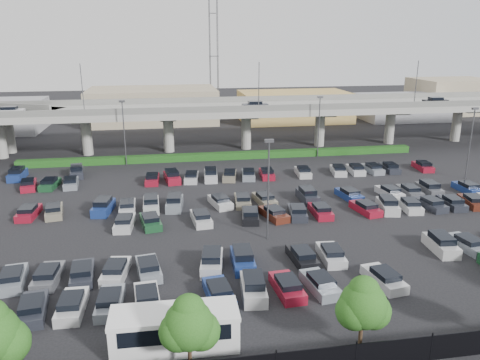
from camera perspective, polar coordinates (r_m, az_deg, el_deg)
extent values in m
plane|color=black|center=(55.21, 1.52, -3.81)|extent=(280.00, 280.00, 0.00)
cube|color=gray|center=(84.16, -2.63, 8.52)|extent=(150.00, 13.00, 1.10)
cube|color=#5F605B|center=(77.87, -2.07, 8.62)|extent=(150.00, 0.50, 1.00)
cube|color=#5F605B|center=(90.17, -3.13, 9.75)|extent=(150.00, 0.50, 1.00)
cylinder|color=gray|center=(88.47, -27.20, 4.51)|extent=(1.80, 1.80, 6.70)
cylinder|color=gray|center=(85.24, -18.19, 5.14)|extent=(1.80, 1.80, 6.70)
cube|color=#5F605B|center=(84.69, -18.39, 7.22)|extent=(2.60, 9.75, 0.50)
cylinder|color=gray|center=(84.24, -8.71, 5.66)|extent=(1.80, 1.80, 6.70)
cube|color=#5F605B|center=(83.69, -8.80, 7.77)|extent=(2.60, 9.75, 0.50)
cylinder|color=gray|center=(85.55, 0.75, 6.02)|extent=(1.80, 1.80, 6.70)
cube|color=#5F605B|center=(85.01, 0.76, 8.11)|extent=(2.60, 9.75, 0.50)
cylinder|color=gray|center=(89.07, 9.70, 6.22)|extent=(1.80, 1.80, 6.70)
cube|color=#5F605B|center=(88.55, 9.80, 8.22)|extent=(2.60, 9.75, 0.50)
cylinder|color=gray|center=(94.55, 17.80, 6.27)|extent=(1.80, 1.80, 6.70)
cube|color=#5F605B|center=(94.06, 17.97, 8.15)|extent=(2.60, 9.75, 0.50)
cylinder|color=gray|center=(101.68, 24.89, 6.21)|extent=(1.80, 1.80, 6.70)
cube|color=#5F605B|center=(101.22, 25.11, 7.96)|extent=(2.60, 9.75, 0.50)
cube|color=silver|center=(83.98, -26.27, 7.45)|extent=(4.40, 1.82, 0.82)
cube|color=black|center=(83.90, -26.33, 7.87)|extent=(2.30, 1.60, 0.50)
cube|color=#262931|center=(82.03, 1.84, 8.99)|extent=(4.40, 1.82, 0.82)
cube|color=black|center=(81.94, 1.84, 9.42)|extent=(2.30, 1.60, 0.50)
cube|color=black|center=(94.70, 22.71, 8.77)|extent=(4.40, 1.82, 0.82)
cube|color=black|center=(94.63, 22.75, 9.15)|extent=(2.30, 1.60, 0.50)
cylinder|color=#434448|center=(77.89, -18.66, 10.36)|extent=(0.14, 0.14, 8.00)
cylinder|color=#434448|center=(78.59, 2.31, 11.27)|extent=(0.14, 0.14, 8.00)
cylinder|color=#434448|center=(88.62, 20.67, 10.86)|extent=(0.14, 0.14, 8.00)
cylinder|color=gray|center=(91.93, -26.28, 5.04)|extent=(1.60, 1.60, 6.70)
cube|color=#113C11|center=(78.64, -1.94, 2.95)|extent=(66.00, 1.60, 1.10)
cube|color=black|center=(30.99, 12.08, -20.50)|extent=(70.00, 0.06, 1.80)
cylinder|color=black|center=(31.27, 13.91, -20.03)|extent=(0.10, 0.10, 2.00)
cylinder|color=black|center=(33.35, 22.26, -18.30)|extent=(0.10, 0.10, 2.00)
sphere|color=#1F4C14|center=(30.75, -26.60, -17.30)|extent=(2.67, 2.67, 2.67)
cylinder|color=#332316|center=(30.35, -6.11, -20.90)|extent=(0.26, 0.26, 1.96)
sphere|color=#1F4C14|center=(28.95, -6.27, -17.16)|extent=(3.04, 3.04, 3.04)
sphere|color=#1F4C14|center=(29.37, -4.80, -17.84)|extent=(2.39, 2.39, 2.39)
sphere|color=#1F4C14|center=(29.06, -7.47, -17.85)|extent=(2.39, 2.39, 2.39)
sphere|color=#1F4C14|center=(28.58, -6.26, -15.58)|extent=(2.06, 2.06, 2.06)
cylinder|color=#332316|center=(32.81, 14.45, -18.13)|extent=(0.26, 0.26, 1.97)
sphere|color=#1F4C14|center=(31.51, 14.78, -14.53)|extent=(3.07, 3.07, 3.07)
sphere|color=#1F4C14|center=(32.15, 15.83, -15.09)|extent=(2.41, 2.41, 2.41)
sphere|color=#1F4C14|center=(31.40, 13.76, -15.28)|extent=(2.41, 2.41, 2.41)
sphere|color=#1F4C14|center=(31.18, 14.88, -13.03)|extent=(2.08, 2.08, 2.08)
cube|color=white|center=(32.38, -7.91, -17.77)|extent=(8.27, 2.92, 2.39)
cube|color=black|center=(32.06, -7.96, -16.93)|extent=(7.13, 2.96, 1.08)
cube|color=white|center=(31.64, -8.02, -15.79)|extent=(8.39, 3.04, 0.29)
cube|color=#262931|center=(38.75, -23.90, -14.27)|extent=(2.34, 4.59, 0.82)
cube|color=black|center=(38.28, -24.09, -13.61)|extent=(1.87, 2.48, 0.50)
cube|color=silver|center=(38.13, -19.78, -14.30)|extent=(1.93, 4.45, 0.82)
cube|color=black|center=(37.65, -19.93, -13.63)|extent=(1.66, 2.34, 0.50)
cube|color=gray|center=(37.70, -15.54, -14.26)|extent=(1.99, 4.47, 0.82)
cube|color=black|center=(37.21, -15.65, -13.59)|extent=(1.69, 2.36, 0.50)
cube|color=silver|center=(37.47, -11.24, -14.14)|extent=(2.20, 4.54, 0.82)
cube|color=black|center=(36.98, -11.30, -13.46)|extent=(1.80, 2.43, 0.50)
cube|color=navy|center=(37.61, -2.59, -13.68)|extent=(2.30, 4.58, 0.82)
cube|color=black|center=(37.12, -2.57, -12.99)|extent=(1.85, 2.47, 0.50)
cube|color=silver|center=(37.92, 1.64, -13.18)|extent=(2.20, 4.54, 1.05)
cube|color=black|center=(37.51, 1.65, -12.10)|extent=(1.83, 2.73, 0.65)
cube|color=maroon|center=(38.54, 5.76, -12.93)|extent=(2.13, 4.52, 0.82)
cube|color=black|center=(38.06, 5.87, -12.26)|extent=(1.76, 2.41, 0.50)
cube|color=gray|center=(39.29, 9.73, -12.49)|extent=(2.38, 4.60, 0.82)
cube|color=black|center=(38.82, 9.87, -11.82)|extent=(1.89, 2.49, 0.50)
cube|color=silver|center=(41.29, 17.11, -11.50)|extent=(2.42, 4.61, 0.82)
cube|color=black|center=(40.85, 17.31, -10.84)|extent=(1.91, 2.50, 0.50)
cube|color=gray|center=(43.72, -25.90, -10.87)|extent=(2.35, 4.59, 0.82)
cube|color=black|center=(43.27, -26.08, -10.25)|extent=(1.87, 2.48, 0.50)
cube|color=#56585E|center=(42.99, -22.33, -10.88)|extent=(2.07, 4.50, 0.82)
cube|color=black|center=(42.54, -22.48, -10.25)|extent=(1.73, 2.39, 0.50)
cube|color=#262931|center=(42.43, -18.65, -10.84)|extent=(2.19, 4.54, 0.82)
cube|color=black|center=(41.98, -18.77, -10.20)|extent=(1.79, 2.43, 0.50)
cube|color=silver|center=(42.05, -14.89, -10.76)|extent=(2.43, 4.62, 0.82)
cube|color=black|center=(41.59, -14.98, -10.12)|extent=(1.92, 2.51, 0.50)
cube|color=gray|center=(41.84, -11.08, -10.63)|extent=(2.46, 4.62, 0.82)
cube|color=black|center=(41.38, -11.14, -9.98)|extent=(1.93, 2.51, 0.50)
cube|color=silver|center=(41.91, -3.44, -10.09)|extent=(2.50, 4.63, 1.05)
cube|color=black|center=(41.55, -3.46, -9.08)|extent=(2.00, 2.82, 0.65)
cube|color=navy|center=(42.24, 0.32, -9.83)|extent=(2.00, 4.47, 1.05)
cube|color=black|center=(41.88, 0.32, -8.83)|extent=(1.71, 2.66, 0.65)
cube|color=black|center=(43.47, 7.58, -9.34)|extent=(2.08, 4.50, 0.82)
cube|color=black|center=(43.03, 7.69, -8.70)|extent=(1.73, 2.39, 0.50)
cube|color=silver|center=(44.31, 11.03, -8.99)|extent=(2.11, 4.51, 0.82)
cube|color=black|center=(43.87, 11.16, -8.36)|extent=(1.75, 2.40, 0.50)
cube|color=silver|center=(49.02, 23.29, -7.37)|extent=(2.19, 4.54, 1.05)
cube|color=black|center=(48.71, 23.40, -6.49)|extent=(1.82, 2.73, 0.65)
cube|color=gray|center=(50.56, 25.92, -7.12)|extent=(2.36, 4.59, 0.82)
cube|color=black|center=(50.18, 26.14, -6.54)|extent=(1.88, 2.48, 0.50)
cube|color=silver|center=(52.02, -13.88, -5.17)|extent=(2.18, 4.54, 0.82)
cube|color=black|center=(51.61, -13.94, -4.60)|extent=(1.79, 2.43, 0.50)
cube|color=#1A4A28|center=(51.86, -10.84, -5.04)|extent=(2.57, 4.65, 0.82)
cube|color=black|center=(51.44, -10.88, -4.47)|extent=(1.98, 2.55, 0.50)
cube|color=silver|center=(51.96, -4.76, -4.74)|extent=(2.23, 4.55, 0.82)
cube|color=black|center=(51.54, -4.75, -4.17)|extent=(1.81, 2.44, 0.50)
cube|color=black|center=(52.63, 1.24, -4.39)|extent=(2.46, 4.62, 0.82)
cube|color=black|center=(52.23, 1.28, -3.82)|extent=(1.93, 2.51, 0.50)
cube|color=#552216|center=(53.18, 4.16, -4.20)|extent=(2.87, 4.72, 0.82)
cube|color=black|center=(52.78, 4.22, -3.64)|extent=(2.13, 2.63, 0.50)
cube|color=#262931|center=(53.87, 7.01, -4.01)|extent=(2.45, 4.62, 0.82)
cube|color=black|center=(53.47, 7.09, -3.45)|extent=(1.92, 2.51, 0.50)
cube|color=maroon|center=(54.68, 9.78, -3.81)|extent=(1.92, 4.44, 0.82)
cube|color=black|center=(54.29, 9.88, -3.26)|extent=(1.65, 2.33, 0.50)
cube|color=maroon|center=(56.68, 15.05, -3.41)|extent=(2.54, 4.65, 0.82)
cube|color=black|center=(56.30, 15.18, -2.87)|extent=(1.97, 2.54, 0.50)
cube|color=silver|center=(57.81, 17.55, -3.10)|extent=(2.64, 4.67, 1.05)
cube|color=black|center=(57.54, 17.62, -2.33)|extent=(2.08, 2.86, 0.65)
cube|color=silver|center=(59.12, 19.92, -3.01)|extent=(2.32, 4.58, 0.82)
cube|color=black|center=(58.76, 20.08, -2.49)|extent=(1.86, 2.47, 0.50)
cube|color=#262931|center=(60.49, 22.20, -2.81)|extent=(2.34, 4.59, 0.82)
cube|color=black|center=(60.14, 22.37, -2.31)|extent=(1.87, 2.48, 0.50)
cube|color=#262931|center=(61.95, 24.38, -2.63)|extent=(2.09, 4.51, 0.82)
cube|color=black|center=(61.61, 24.55, -2.13)|extent=(1.74, 2.40, 0.50)
cube|color=#552216|center=(63.50, 26.45, -2.44)|extent=(2.48, 4.63, 0.82)
cube|color=black|center=(63.16, 26.62, -1.96)|extent=(1.94, 2.52, 0.50)
cube|color=maroon|center=(58.60, -24.34, -3.70)|extent=(2.06, 4.50, 0.82)
cube|color=black|center=(58.22, -24.46, -3.18)|extent=(1.73, 2.39, 0.50)
cube|color=gray|center=(57.93, -21.71, -3.61)|extent=(2.52, 4.64, 0.82)
cube|color=black|center=(57.55, -21.82, -3.09)|extent=(1.96, 2.53, 0.50)
cube|color=navy|center=(56.93, -16.31, -3.30)|extent=(2.49, 4.63, 1.05)
cube|color=black|center=(56.66, -16.38, -2.52)|extent=(1.99, 2.82, 0.65)
cube|color=silver|center=(56.68, -13.54, -3.29)|extent=(1.95, 4.45, 0.82)
cube|color=black|center=(56.29, -13.60, -2.76)|extent=(1.67, 2.35, 0.50)
cube|color=silver|center=(56.49, -10.77, -3.05)|extent=(1.91, 4.44, 1.05)
cube|color=black|center=(56.22, -10.82, -2.27)|extent=(1.65, 2.63, 0.65)
cube|color=gray|center=(56.47, -7.98, -2.92)|extent=(2.31, 4.58, 1.05)
cube|color=black|center=(56.20, -8.01, -2.13)|extent=(1.89, 2.77, 0.65)
cube|color=silver|center=(56.87, -2.43, -2.74)|extent=(2.78, 4.70, 0.82)
cube|color=black|center=(56.48, -2.41, -2.21)|extent=(2.09, 2.61, 0.50)
cube|color=gray|center=(57.24, 0.31, -2.59)|extent=(2.24, 4.56, 0.82)
cube|color=black|center=(56.85, 0.34, -2.06)|extent=(1.82, 2.45, 0.50)
cube|color=gray|center=(57.75, 3.00, -2.44)|extent=(2.47, 4.63, 0.82)
cube|color=black|center=(57.36, 3.05, -1.91)|extent=(1.94, 2.52, 0.50)
cube|color=#262931|center=(59.10, 8.22, -2.02)|extent=(1.89, 4.43, 1.05)
cube|color=black|center=(58.84, 8.25, -1.27)|extent=(1.64, 2.62, 0.65)
cube|color=navy|center=(60.98, 13.15, -1.81)|extent=(2.44, 4.62, 0.82)
cube|color=black|center=(60.62, 13.26, -1.31)|extent=(1.92, 2.51, 0.50)
cube|color=silver|center=(63.26, 17.77, -1.51)|extent=(2.23, 4.55, 0.82)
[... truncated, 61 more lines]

